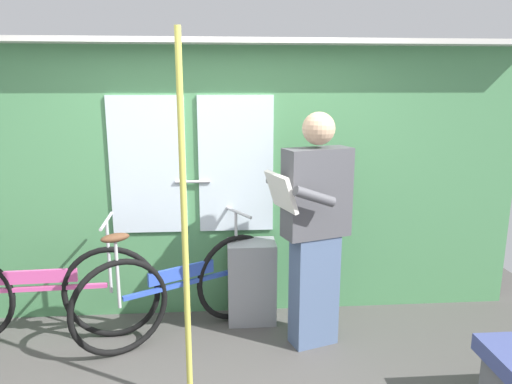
% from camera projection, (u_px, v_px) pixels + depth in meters
% --- Properties ---
extents(train_door_wall, '(5.03, 0.28, 2.24)m').
position_uv_depth(train_door_wall, '(217.00, 177.00, 3.89)').
color(train_door_wall, '#4C8C56').
rests_on(train_door_wall, ground_plane).
extents(bicycle_near_door, '(1.50, 0.88, 0.93)m').
position_uv_depth(bicycle_near_door, '(181.00, 289.00, 3.64)').
color(bicycle_near_door, black).
rests_on(bicycle_near_door, ground_plane).
extents(bicycle_leaning_behind, '(1.79, 0.44, 0.94)m').
position_uv_depth(bicycle_leaning_behind, '(37.00, 293.00, 3.55)').
color(bicycle_leaning_behind, black).
rests_on(bicycle_leaning_behind, ground_plane).
extents(passenger_reading_newspaper, '(0.63, 0.57, 1.73)m').
position_uv_depth(passenger_reading_newspaper, '(315.00, 226.00, 3.41)').
color(passenger_reading_newspaper, slate).
rests_on(passenger_reading_newspaper, ground_plane).
extents(trash_bin_by_wall, '(0.38, 0.28, 0.68)m').
position_uv_depth(trash_bin_by_wall, '(252.00, 281.00, 3.88)').
color(trash_bin_by_wall, gray).
rests_on(trash_bin_by_wall, ground_plane).
extents(handrail_pole, '(0.04, 0.04, 2.20)m').
position_uv_depth(handrail_pole, '(185.00, 232.00, 2.67)').
color(handrail_pole, '#C6C14C').
rests_on(handrail_pole, ground_plane).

